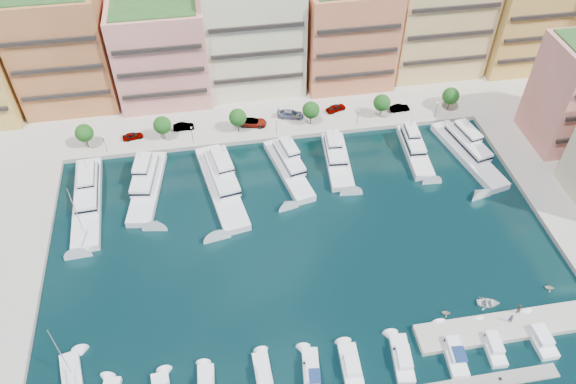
{
  "coord_description": "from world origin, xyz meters",
  "views": [
    {
      "loc": [
        -13.34,
        -63.39,
        78.12
      ],
      "look_at": [
        -1.33,
        8.1,
        6.0
      ],
      "focal_mm": 35.0,
      "sensor_mm": 36.0,
      "label": 1
    }
  ],
  "objects_px": {
    "cruiser_9": "(539,337)",
    "car_1": "(183,126)",
    "yacht_6": "(467,150)",
    "tender_3": "(549,287)",
    "tree_2": "(238,117)",
    "cruiser_5": "(351,367)",
    "tree_1": "(162,125)",
    "yacht_1": "(147,184)",
    "tree_0": "(84,133)",
    "lamppost_2": "(276,124)",
    "yacht_0": "(87,197)",
    "yacht_4": "(337,158)",
    "sailboat_2": "(86,239)",
    "yacht_3": "(288,166)",
    "tree_3": "(311,110)",
    "yacht_5": "(414,148)",
    "car_2": "(253,122)",
    "yacht_2": "(221,182)",
    "tree_5": "(451,96)",
    "lamppost_4": "(437,107)",
    "person_1": "(518,309)",
    "lamppost_0": "(104,141)",
    "tender_2": "(488,303)",
    "car_5": "(400,108)",
    "lamppost_1": "(192,132)",
    "lamppost_3": "(358,115)",
    "person_0": "(511,319)",
    "cruiser_7": "(453,351)",
    "cruiser_4": "(311,373)",
    "sailboat_0": "(72,378)",
    "cruiser_3": "(265,380)",
    "car_0": "(133,136)",
    "tender_1": "(446,313)",
    "tree_4": "(382,103)"
  },
  "relations": [
    {
      "from": "yacht_4",
      "to": "person_1",
      "type": "distance_m",
      "value": 45.86
    },
    {
      "from": "tree_5",
      "to": "cruiser_5",
      "type": "xyz_separation_m",
      "value": [
        -37.25,
        -58.08,
        -4.2
      ]
    },
    {
      "from": "yacht_2",
      "to": "yacht_1",
      "type": "bearing_deg",
      "value": 172.4
    },
    {
      "from": "lamppost_3",
      "to": "yacht_2",
      "type": "height_order",
      "value": "yacht_2"
    },
    {
      "from": "yacht_4",
      "to": "yacht_5",
      "type": "distance_m",
      "value": 16.86
    },
    {
      "from": "yacht_3",
      "to": "car_5",
      "type": "distance_m",
      "value": 31.78
    },
    {
      "from": "tender_1",
      "to": "sailboat_2",
      "type": "bearing_deg",
      "value": 85.51
    },
    {
      "from": "yacht_0",
      "to": "yacht_4",
      "type": "relative_size",
      "value": 1.41
    },
    {
      "from": "cruiser_7",
      "to": "tree_4",
      "type": "bearing_deg",
      "value": 84.82
    },
    {
      "from": "yacht_6",
      "to": "tender_3",
      "type": "distance_m",
      "value": 34.88
    },
    {
      "from": "yacht_4",
      "to": "tree_0",
      "type": "bearing_deg",
      "value": 166.51
    },
    {
      "from": "cruiser_9",
      "to": "tender_1",
      "type": "distance_m",
      "value": 14.37
    },
    {
      "from": "lamppost_2",
      "to": "tree_1",
      "type": "bearing_deg",
      "value": 174.53
    },
    {
      "from": "tree_3",
      "to": "person_1",
      "type": "height_order",
      "value": "tree_3"
    },
    {
      "from": "lamppost_1",
      "to": "car_1",
      "type": "xyz_separation_m",
      "value": [
        -1.84,
        5.0,
        -2.09
      ]
    },
    {
      "from": "yacht_1",
      "to": "yacht_5",
      "type": "bearing_deg",
      "value": 1.77
    },
    {
      "from": "tree_5",
      "to": "cruiser_5",
      "type": "distance_m",
      "value": 69.13
    },
    {
      "from": "car_2",
      "to": "tree_1",
      "type": "bearing_deg",
      "value": 108.74
    },
    {
      "from": "tree_1",
      "to": "cruiser_4",
      "type": "height_order",
      "value": "tree_1"
    },
    {
      "from": "cruiser_9",
      "to": "car_1",
      "type": "xyz_separation_m",
      "value": [
        -52.75,
        60.79,
        1.19
      ]
    },
    {
      "from": "yacht_6",
      "to": "cruiser_5",
      "type": "bearing_deg",
      "value": -129.61
    },
    {
      "from": "yacht_2",
      "to": "tree_2",
      "type": "bearing_deg",
      "value": 71.69
    },
    {
      "from": "tree_0",
      "to": "yacht_6",
      "type": "bearing_deg",
      "value": -10.56
    },
    {
      "from": "cruiser_3",
      "to": "cruiser_4",
      "type": "xyz_separation_m",
      "value": [
        7.02,
        -0.01,
        0.02
      ]
    },
    {
      "from": "yacht_3",
      "to": "car_1",
      "type": "relative_size",
      "value": 4.3
    },
    {
      "from": "tree_2",
      "to": "tree_3",
      "type": "relative_size",
      "value": 1.0
    },
    {
      "from": "tree_1",
      "to": "yacht_1",
      "type": "relative_size",
      "value": 0.28
    },
    {
      "from": "tree_0",
      "to": "cruiser_7",
      "type": "relative_size",
      "value": 0.62
    },
    {
      "from": "lamppost_1",
      "to": "lamppost_3",
      "type": "distance_m",
      "value": 36.0
    },
    {
      "from": "yacht_3",
      "to": "sailboat_2",
      "type": "distance_m",
      "value": 41.23
    },
    {
      "from": "tree_2",
      "to": "cruiser_5",
      "type": "height_order",
      "value": "tree_2"
    },
    {
      "from": "yacht_2",
      "to": "lamppost_2",
      "type": "bearing_deg",
      "value": 45.36
    },
    {
      "from": "cruiser_3",
      "to": "lamppost_2",
      "type": "bearing_deg",
      "value": 79.52
    },
    {
      "from": "yacht_3",
      "to": "sailboat_0",
      "type": "bearing_deg",
      "value": -134.44
    },
    {
      "from": "tree_0",
      "to": "sailboat_2",
      "type": "relative_size",
      "value": 0.43
    },
    {
      "from": "yacht_3",
      "to": "tree_3",
      "type": "bearing_deg",
      "value": 61.09
    },
    {
      "from": "lamppost_3",
      "to": "tender_2",
      "type": "distance_m",
      "value": 49.56
    },
    {
      "from": "tree_5",
      "to": "lamppost_4",
      "type": "distance_m",
      "value": 4.7
    },
    {
      "from": "tree_0",
      "to": "lamppost_2",
      "type": "distance_m",
      "value": 40.08
    },
    {
      "from": "cruiser_4",
      "to": "sailboat_0",
      "type": "bearing_deg",
      "value": 171.62
    },
    {
      "from": "tree_1",
      "to": "cruiser_4",
      "type": "relative_size",
      "value": 0.7
    },
    {
      "from": "lamppost_0",
      "to": "tender_2",
      "type": "height_order",
      "value": "lamppost_0"
    },
    {
      "from": "tender_2",
      "to": "person_0",
      "type": "bearing_deg",
      "value": -149.4
    },
    {
      "from": "yacht_2",
      "to": "car_1",
      "type": "xyz_separation_m",
      "value": [
        -6.66,
        18.35,
        0.53
      ]
    },
    {
      "from": "tender_3",
      "to": "tree_0",
      "type": "bearing_deg",
      "value": 82.47
    },
    {
      "from": "sailboat_0",
      "to": "sailboat_2",
      "type": "bearing_deg",
      "value": 90.55
    },
    {
      "from": "cruiser_7",
      "to": "car_0",
      "type": "height_order",
      "value": "car_0"
    },
    {
      "from": "sailboat_2",
      "to": "car_2",
      "type": "xyz_separation_m",
      "value": [
        33.9,
        27.26,
        1.51
      ]
    },
    {
      "from": "lamppost_4",
      "to": "person_1",
      "type": "height_order",
      "value": "lamppost_4"
    },
    {
      "from": "tree_1",
      "to": "tree_2",
      "type": "distance_m",
      "value": 16.0
    }
  ]
}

